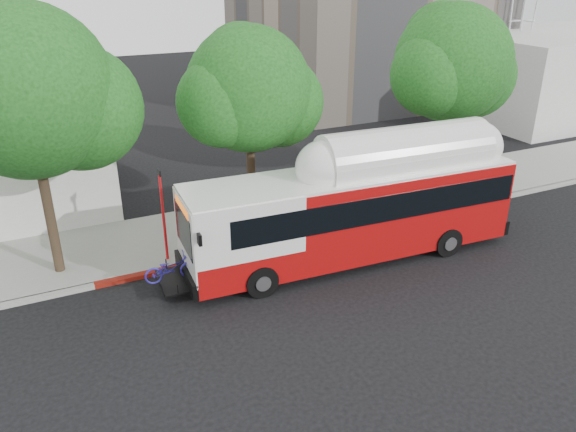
# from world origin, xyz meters

# --- Properties ---
(ground) EXTENTS (120.00, 120.00, 0.00)m
(ground) POSITION_xyz_m (0.00, 0.00, 0.00)
(ground) COLOR black
(ground) RESTS_ON ground
(sidewalk) EXTENTS (60.00, 5.00, 0.15)m
(sidewalk) POSITION_xyz_m (0.00, 6.50, 0.07)
(sidewalk) COLOR gray
(sidewalk) RESTS_ON ground
(curb_strip) EXTENTS (60.00, 0.30, 0.15)m
(curb_strip) POSITION_xyz_m (0.00, 3.90, 0.07)
(curb_strip) COLOR gray
(curb_strip) RESTS_ON ground
(red_curb_segment) EXTENTS (10.00, 0.32, 0.16)m
(red_curb_segment) POSITION_xyz_m (-3.00, 3.90, 0.08)
(red_curb_segment) COLOR maroon
(red_curb_segment) RESTS_ON ground
(street_tree_left) EXTENTS (6.67, 5.80, 9.74)m
(street_tree_left) POSITION_xyz_m (-8.53, 5.56, 6.60)
(street_tree_left) COLOR #2D2116
(street_tree_left) RESTS_ON ground
(street_tree_mid) EXTENTS (5.75, 5.00, 8.62)m
(street_tree_mid) POSITION_xyz_m (-0.59, 6.06, 5.91)
(street_tree_mid) COLOR #2D2116
(street_tree_mid) RESTS_ON ground
(street_tree_right) EXTENTS (6.21, 5.40, 9.18)m
(street_tree_right) POSITION_xyz_m (9.44, 5.86, 6.26)
(street_tree_right) COLOR #2D2116
(street_tree_right) RESTS_ON ground
(horizon_block) EXTENTS (20.00, 12.00, 6.00)m
(horizon_block) POSITION_xyz_m (30.00, 16.00, 3.00)
(horizon_block) COLOR silver
(horizon_block) RESTS_ON ground
(transit_bus) EXTENTS (14.01, 3.50, 4.11)m
(transit_bus) POSITION_xyz_m (1.58, 1.88, 1.92)
(transit_bus) COLOR #A10B0B
(transit_bus) RESTS_ON ground
(signal_pole) EXTENTS (0.11, 0.36, 3.82)m
(signal_pole) POSITION_xyz_m (-5.13, 4.62, 1.96)
(signal_pole) COLOR red
(signal_pole) RESTS_ON ground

